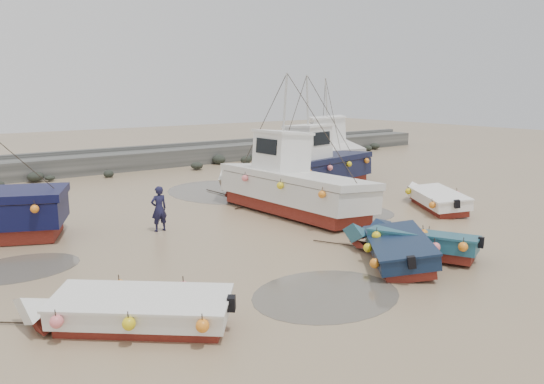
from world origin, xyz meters
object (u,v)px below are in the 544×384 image
at_px(dinghy_0, 127,306).
at_px(person, 160,231).
at_px(cabin_boat_1, 284,183).
at_px(cabin_boat_3, 331,151).
at_px(dinghy_3, 436,197).
at_px(cabin_boat_2, 313,167).
at_px(dinghy_2, 412,240).
at_px(dinghy_1, 399,244).

relative_size(dinghy_0, person, 2.98).
relative_size(cabin_boat_1, cabin_boat_3, 1.16).
height_order(dinghy_3, person, dinghy_3).
height_order(dinghy_3, cabin_boat_2, cabin_boat_2).
distance_m(dinghy_0, person, 8.72).
relative_size(dinghy_3, cabin_boat_2, 0.57).
bearing_deg(dinghy_0, dinghy_2, -51.92).
relative_size(dinghy_2, person, 3.03).
bearing_deg(dinghy_2, dinghy_3, 4.33).
height_order(cabin_boat_3, person, cabin_boat_3).
bearing_deg(dinghy_2, cabin_boat_1, 59.28).
relative_size(dinghy_1, cabin_boat_1, 0.48).
distance_m(cabin_boat_1, cabin_boat_3, 13.09).
xyz_separation_m(dinghy_0, cabin_boat_2, (14.65, 10.11, 0.80)).
height_order(dinghy_1, person, dinghy_1).
distance_m(dinghy_1, cabin_boat_1, 7.94).
bearing_deg(cabin_boat_2, cabin_boat_3, -61.57).
height_order(cabin_boat_1, cabin_boat_3, same).
height_order(dinghy_0, dinghy_2, same).
bearing_deg(person, dinghy_2, 124.10).
distance_m(dinghy_1, cabin_boat_2, 11.96).
relative_size(dinghy_3, cabin_boat_1, 0.52).
relative_size(cabin_boat_2, cabin_boat_3, 1.06).
bearing_deg(cabin_boat_3, dinghy_3, -76.74).
bearing_deg(person, cabin_boat_3, -155.04).
distance_m(cabin_boat_1, person, 6.23).
relative_size(dinghy_1, dinghy_3, 0.93).
bearing_deg(cabin_boat_3, cabin_boat_2, -106.83).
distance_m(cabin_boat_2, person, 10.70).
xyz_separation_m(cabin_boat_2, person, (-10.30, -2.57, -1.34)).
distance_m(dinghy_1, cabin_boat_3, 19.66).
height_order(dinghy_2, cabin_boat_3, cabin_boat_3).
bearing_deg(person, cabin_boat_2, -166.37).
xyz_separation_m(dinghy_1, dinghy_2, (0.71, 0.04, 0.01)).
bearing_deg(cabin_boat_1, cabin_boat_3, 34.53).
height_order(dinghy_0, cabin_boat_1, cabin_boat_1).
height_order(dinghy_0, dinghy_1, same).
distance_m(dinghy_2, person, 9.68).
distance_m(dinghy_3, person, 12.90).
xyz_separation_m(dinghy_2, cabin_boat_1, (0.61, 7.75, 0.76)).
xyz_separation_m(dinghy_0, cabin_boat_3, (20.79, 15.33, 0.79)).
bearing_deg(dinghy_3, dinghy_0, -135.55).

